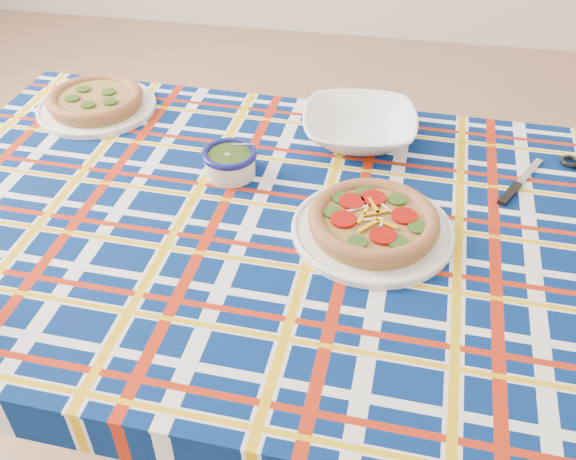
% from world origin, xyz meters
% --- Properties ---
extents(floor, '(4.00, 4.00, 0.00)m').
position_xyz_m(floor, '(0.00, 0.00, 0.00)').
color(floor, '#94684C').
rests_on(floor, ground).
extents(dining_table, '(1.45, 0.94, 0.66)m').
position_xyz_m(dining_table, '(0.19, -0.46, 0.60)').
color(dining_table, brown).
rests_on(dining_table, floor).
extents(tablecloth, '(1.48, 0.97, 0.09)m').
position_xyz_m(tablecloth, '(0.19, -0.46, 0.62)').
color(tablecloth, '#041C54').
rests_on(tablecloth, dining_table).
extents(main_focaccia_plate, '(0.31, 0.31, 0.06)m').
position_xyz_m(main_focaccia_plate, '(0.35, -0.46, 0.70)').
color(main_focaccia_plate, olive).
rests_on(main_focaccia_plate, tablecloth).
extents(pesto_bowl, '(0.12, 0.12, 0.06)m').
position_xyz_m(pesto_bowl, '(0.06, -0.33, 0.70)').
color(pesto_bowl, '#1C320D').
rests_on(pesto_bowl, tablecloth).
extents(serving_bowl, '(0.26, 0.26, 0.06)m').
position_xyz_m(serving_bowl, '(0.29, -0.16, 0.70)').
color(serving_bowl, white).
rests_on(serving_bowl, tablecloth).
extents(second_focaccia_plate, '(0.30, 0.30, 0.05)m').
position_xyz_m(second_focaccia_plate, '(-0.30, -0.14, 0.69)').
color(second_focaccia_plate, olive).
rests_on(second_focaccia_plate, tablecloth).
extents(table_knife, '(0.11, 0.19, 0.01)m').
position_xyz_m(table_knife, '(0.63, -0.23, 0.67)').
color(table_knife, silver).
rests_on(table_knife, tablecloth).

